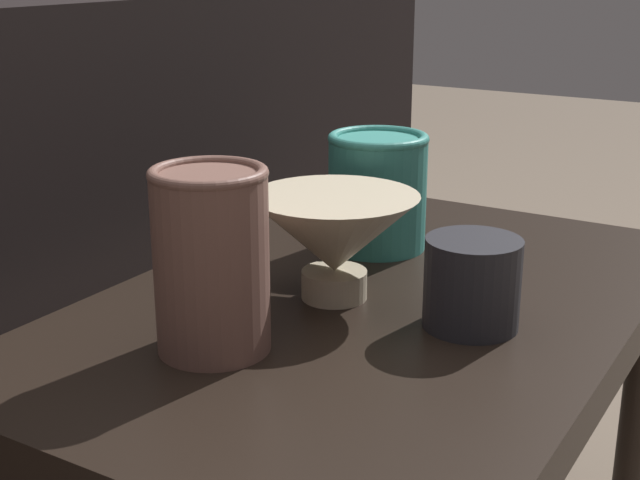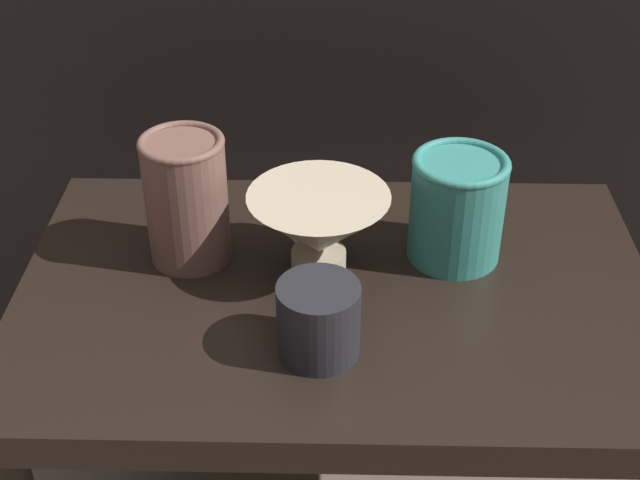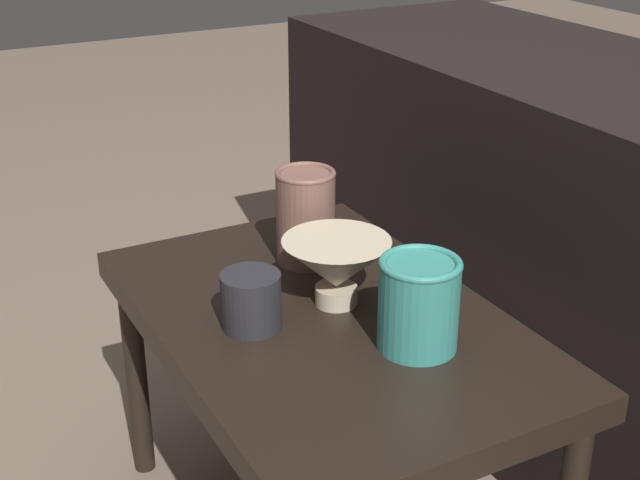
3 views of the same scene
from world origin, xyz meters
name	(u,v)px [view 1 (image 1 of 3)]	position (x,y,z in m)	size (l,w,h in m)	color
table	(372,343)	(0.00, 0.00, 0.37)	(0.70, 0.46, 0.42)	black
bowl	(334,236)	(-0.02, 0.03, 0.48)	(0.16, 0.16, 0.10)	#C1B293
vase_textured_left	(211,258)	(-0.17, 0.06, 0.49)	(0.09, 0.09, 0.15)	brown
vase_colorful_right	(377,189)	(0.13, 0.07, 0.48)	(0.11, 0.11, 0.13)	teal
cup	(472,283)	(-0.02, -0.10, 0.46)	(0.08, 0.08, 0.08)	#232328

